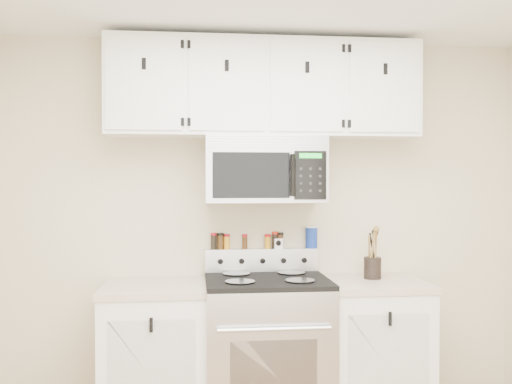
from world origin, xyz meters
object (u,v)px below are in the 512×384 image
range (267,352)px  utensil_crock (372,266)px  microwave (265,169)px  salt_canister (311,237)px

range → utensil_crock: 0.87m
range → microwave: 1.15m
microwave → range: bearing=-90.2°
microwave → salt_canister: 0.59m
microwave → utensil_crock: bearing=-4.1°
salt_canister → utensil_crock: bearing=-29.7°
salt_canister → range: bearing=-140.3°
range → microwave: microwave is taller
range → salt_canister: (0.34, 0.28, 0.69)m
utensil_crock → range: bearing=-173.8°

